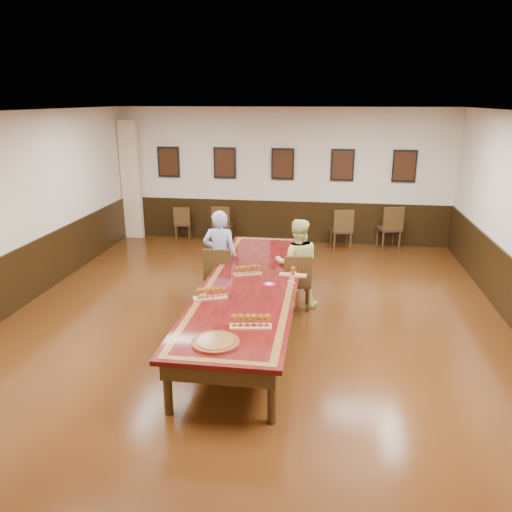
% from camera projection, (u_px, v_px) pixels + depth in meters
% --- Properties ---
extents(floor, '(8.00, 10.00, 0.02)m').
position_uv_depth(floor, '(251.00, 328.00, 7.71)').
color(floor, black).
rests_on(floor, ground).
extents(ceiling, '(8.00, 10.00, 0.02)m').
position_uv_depth(ceiling, '(251.00, 111.00, 6.74)').
color(ceiling, white).
rests_on(ceiling, floor).
extents(wall_back, '(8.00, 0.02, 3.20)m').
position_uv_depth(wall_back, '(283.00, 176.00, 11.96)').
color(wall_back, beige).
rests_on(wall_back, floor).
extents(wall_front, '(8.00, 0.02, 3.20)m').
position_uv_depth(wall_front, '(100.00, 469.00, 2.50)').
color(wall_front, beige).
rests_on(wall_front, floor).
extents(chair_man, '(0.49, 0.53, 1.00)m').
position_uv_depth(chair_man, '(219.00, 274.00, 8.57)').
color(chair_man, black).
rests_on(chair_man, floor).
extents(chair_woman, '(0.50, 0.54, 0.97)m').
position_uv_depth(chair_woman, '(297.00, 281.00, 8.29)').
color(chair_woman, black).
rests_on(chair_woman, floor).
extents(spare_chair_a, '(0.45, 0.49, 0.85)m').
position_uv_depth(spare_chair_a, '(183.00, 223.00, 12.41)').
color(spare_chair_a, black).
rests_on(spare_chair_a, floor).
extents(spare_chair_b, '(0.45, 0.48, 0.93)m').
position_uv_depth(spare_chair_b, '(223.00, 224.00, 12.10)').
color(spare_chair_b, black).
rests_on(spare_chair_b, floor).
extents(spare_chair_c, '(0.55, 0.58, 0.98)m').
position_uv_depth(spare_chair_c, '(341.00, 229.00, 11.58)').
color(spare_chair_c, black).
rests_on(spare_chair_c, floor).
extents(spare_chair_d, '(0.60, 0.63, 1.03)m').
position_uv_depth(spare_chair_d, '(389.00, 227.00, 11.63)').
color(spare_chair_d, black).
rests_on(spare_chair_d, floor).
extents(person_man, '(0.60, 0.41, 1.59)m').
position_uv_depth(person_man, '(220.00, 256.00, 8.59)').
color(person_man, '#4C63BE').
rests_on(person_man, floor).
extents(person_woman, '(0.81, 0.66, 1.51)m').
position_uv_depth(person_woman, '(297.00, 263.00, 8.31)').
color(person_woman, '#DADB89').
rests_on(person_woman, floor).
extents(pink_phone, '(0.14, 0.16, 0.01)m').
position_uv_depth(pink_phone, '(291.00, 282.00, 7.47)').
color(pink_phone, '#CE4462').
rests_on(pink_phone, conference_table).
extents(curtain, '(0.45, 0.18, 2.90)m').
position_uv_depth(curtain, '(131.00, 180.00, 12.33)').
color(curtain, tan).
rests_on(curtain, floor).
extents(wainscoting, '(8.00, 10.00, 1.00)m').
position_uv_depth(wainscoting, '(251.00, 297.00, 7.56)').
color(wainscoting, black).
rests_on(wainscoting, floor).
extents(conference_table, '(1.40, 5.00, 0.76)m').
position_uv_depth(conference_table, '(251.00, 290.00, 7.53)').
color(conference_table, black).
rests_on(conference_table, floor).
extents(posters, '(6.14, 0.04, 0.74)m').
position_uv_depth(posters, '(283.00, 164.00, 11.80)').
color(posters, black).
rests_on(posters, wall_back).
extents(flight_a, '(0.45, 0.28, 0.16)m').
position_uv_depth(flight_a, '(248.00, 270.00, 7.75)').
color(flight_a, '#AF6649').
rests_on(flight_a, conference_table).
extents(flight_b, '(0.43, 0.15, 0.16)m').
position_uv_depth(flight_b, '(293.00, 271.00, 7.71)').
color(flight_b, '#AF6649').
rests_on(flight_b, conference_table).
extents(flight_c, '(0.49, 0.29, 0.17)m').
position_uv_depth(flight_c, '(210.00, 293.00, 6.82)').
color(flight_c, '#AF6649').
rests_on(flight_c, conference_table).
extents(flight_d, '(0.52, 0.23, 0.19)m').
position_uv_depth(flight_d, '(251.00, 321.00, 5.95)').
color(flight_d, '#AF6649').
rests_on(flight_d, conference_table).
extents(red_plate_grp, '(0.19, 0.19, 0.02)m').
position_uv_depth(red_plate_grp, '(269.00, 284.00, 7.35)').
color(red_plate_grp, '#AD0B31').
rests_on(red_plate_grp, conference_table).
extents(carved_platter, '(0.68, 0.68, 0.04)m').
position_uv_depth(carved_platter, '(216.00, 342.00, 5.58)').
color(carved_platter, '#571F11').
rests_on(carved_platter, conference_table).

